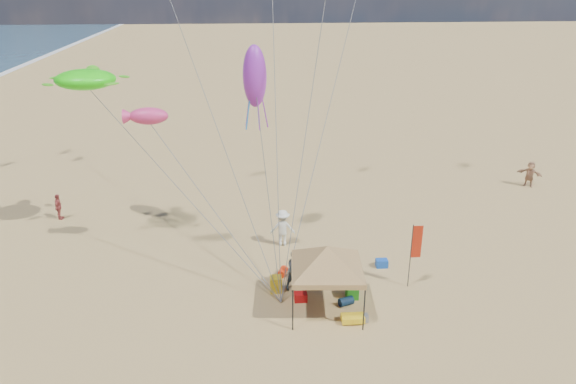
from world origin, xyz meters
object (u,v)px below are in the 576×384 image
chair_yellow (276,284)px  beach_cart (353,318)px  cooler_blue (382,263)px  chair_green (352,290)px  feather_flag (415,246)px  person_near_c (283,228)px  person_far_a (58,207)px  person_far_c (530,174)px  cooler_red (301,297)px  person_near_a (306,265)px  person_near_b (295,270)px  canopy_tent (327,249)px

chair_yellow → beach_cart: chair_yellow is taller
cooler_blue → chair_green: chair_green is taller
feather_flag → beach_cart: feather_flag is taller
chair_yellow → person_near_c: bearing=81.9°
cooler_blue → person_far_a: person_far_a is taller
feather_flag → chair_green: 3.32m
chair_green → person_far_c: 18.37m
feather_flag → cooler_red: (-4.99, -0.74, -1.82)m
person_near_c → person_far_a: bearing=-14.0°
feather_flag → cooler_red: feather_flag is taller
person_near_c → person_far_a: person_near_c is taller
chair_yellow → person_near_a: person_near_a is taller
feather_flag → person_near_a: bearing=170.8°
feather_flag → person_near_c: (-5.37, 4.37, -1.05)m
chair_green → person_near_c: (-2.58, 5.04, 0.61)m
person_near_b → person_far_a: (-12.51, 8.24, -0.16)m
canopy_tent → person_far_a: 17.00m
cooler_red → beach_cart: size_ratio=0.60×
cooler_blue → cooler_red: bearing=-148.3°
cooler_blue → chair_green: 3.11m
canopy_tent → beach_cart: bearing=-45.9°
cooler_red → chair_green: 2.21m
canopy_tent → person_far_a: size_ratio=3.67×
beach_cart → person_near_b: 3.46m
canopy_tent → chair_yellow: size_ratio=7.83×
person_far_c → beach_cart: bearing=-94.7°
cooler_blue → person_far_a: bearing=158.1°
chair_yellow → person_near_b: size_ratio=0.39×
cooler_red → person_near_a: 1.67m
cooler_blue → chair_yellow: 5.36m
canopy_tent → person_far_c: (15.17, 12.76, -1.99)m
cooler_red → cooler_blue: size_ratio=1.00×
canopy_tent → cooler_red: (-0.95, 0.72, -2.63)m
canopy_tent → chair_green: (1.24, 0.79, -2.47)m
chair_green → person_far_a: (-14.84, 9.20, 0.40)m
canopy_tent → chair_green: bearing=32.5°
person_near_b → person_far_c: bearing=9.6°
cooler_red → cooler_blue: bearing=31.7°
person_far_c → person_near_b: bearing=-104.5°
chair_yellow → person_far_c: size_ratio=0.42×
cooler_blue → person_near_a: person_near_a is taller
beach_cart → person_near_a: bearing=115.2°
chair_yellow → person_near_a: 1.61m
chair_green → person_far_c: bearing=40.7°
cooler_blue → person_far_c: person_far_c is taller
cooler_red → person_near_a: size_ratio=0.32×
chair_green → chair_yellow: (-3.19, 0.77, 0.00)m
feather_flag → person_near_c: bearing=140.9°
chair_yellow → person_near_c: 4.36m
feather_flag → cooler_blue: 2.70m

